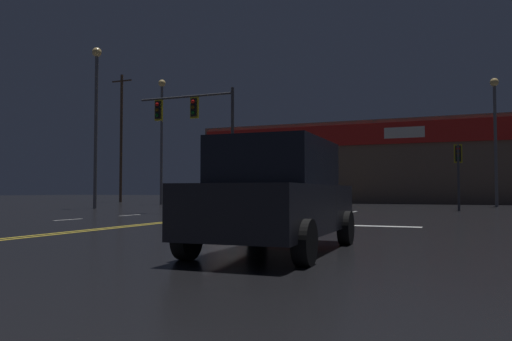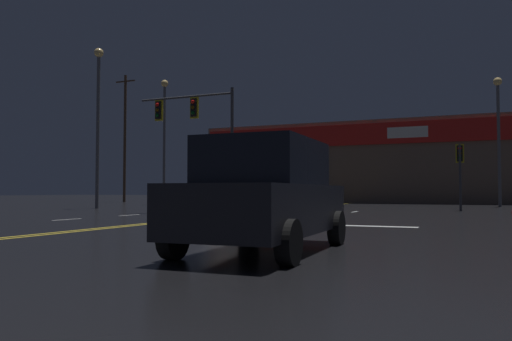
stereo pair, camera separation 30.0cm
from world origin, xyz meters
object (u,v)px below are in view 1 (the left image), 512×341
Objects in this scene: traffic_signal_median at (194,119)px; traffic_signal_corner_northeast at (458,162)px; streetlight_near_right at (495,123)px; streetlight_far_right at (96,106)px; streetlight_median_approach at (162,125)px; parked_car at (276,195)px.

traffic_signal_corner_northeast is at bearing 36.63° from traffic_signal_median.
streetlight_near_right is at bearing 74.82° from traffic_signal_corner_northeast.
streetlight_far_right reaches higher than traffic_signal_median.
traffic_signal_corner_northeast is 0.36× the size of streetlight_median_approach.
parked_car is (18.61, -25.10, -5.26)m from streetlight_median_approach.
streetlight_far_right is at bearing 137.33° from parked_car.
streetlight_median_approach is (-21.44, 4.61, 3.63)m from traffic_signal_corner_northeast.
streetlight_median_approach reaches higher than traffic_signal_corner_northeast.
traffic_signal_median is 0.58× the size of streetlight_median_approach.
traffic_signal_median is 15.14m from parked_car.
streetlight_near_right is 2.00× the size of parked_car.
traffic_signal_median is 1.31× the size of parked_car.
streetlight_median_approach is at bearing 98.51° from streetlight_far_right.
streetlight_near_right is at bearing 51.28° from traffic_signal_median.
traffic_signal_median is 16.61m from streetlight_median_approach.
streetlight_median_approach reaches higher than parked_car.
parked_car is (8.44, -12.11, -3.39)m from traffic_signal_median.
traffic_signal_median is 14.15m from traffic_signal_corner_northeast.
streetlight_far_right reaches higher than parked_car.
traffic_signal_corner_northeast is 20.75m from parked_car.
streetlight_far_right is (1.38, -9.22, -0.05)m from streetlight_median_approach.
traffic_signal_corner_northeast is 0.81× the size of parked_car.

